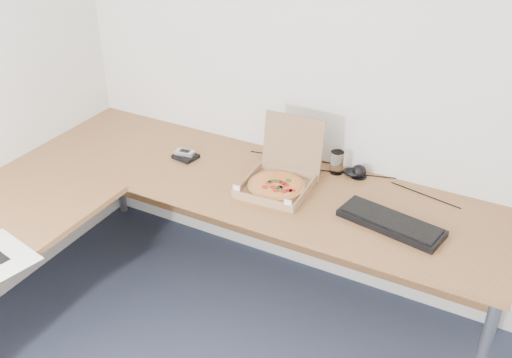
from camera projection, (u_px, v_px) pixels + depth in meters
The scene contains 10 objects.
room_shell at pixel (170, 309), 1.46m from camera, with size 3.50×3.50×2.50m, color silver, non-canonical shape.
desk at pixel (155, 211), 2.81m from camera, with size 2.50×2.20×0.73m.
pizza_box at pixel (278, 182), 2.91m from camera, with size 0.31×0.36×0.32m.
drinking_glass at pixel (337, 162), 3.03m from camera, with size 0.07×0.07×0.12m, color white.
keyboard at pixel (391, 223), 2.65m from camera, with size 0.47×0.17×0.03m, color black.
mouse at pixel (353, 172), 3.02m from camera, with size 0.11×0.07×0.04m, color black.
wallet at pixel (186, 156), 3.19m from camera, with size 0.12×0.10×0.02m, color black.
phone at pixel (185, 152), 3.18m from camera, with size 0.10×0.05×0.02m, color #B2B5BA.
dome_speaker at pixel (359, 171), 3.01m from camera, with size 0.08×0.08×0.07m, color black.
cable_bundle at pixel (346, 173), 3.05m from camera, with size 0.55×0.04×0.01m, color black, non-canonical shape.
Camera 1 is at (0.70, -0.86, 2.27)m, focal length 41.92 mm.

